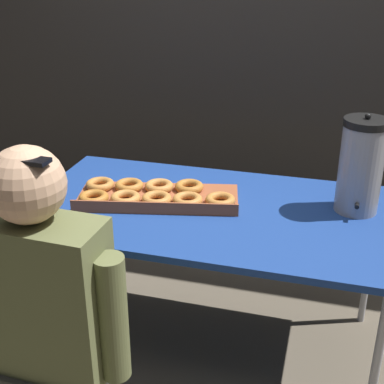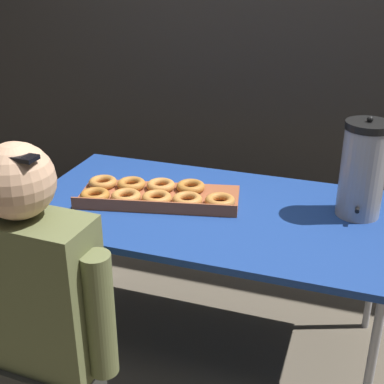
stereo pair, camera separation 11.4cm
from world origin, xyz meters
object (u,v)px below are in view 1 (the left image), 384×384
Objects in this scene: person_seated at (47,331)px; coffee_urn at (361,166)px; donut_box at (154,195)px; cell_phone at (32,218)px.

coffee_urn is at bearing -134.30° from person_seated.
donut_box is 4.98× the size of cell_phone.
person_seated is (-0.92, -0.87, -0.33)m from coffee_urn.
coffee_urn is 1.30m from person_seated.
donut_box is 0.84m from coffee_urn.
person_seated is at bearing -60.47° from cell_phone.
coffee_urn is (0.82, 0.13, 0.17)m from donut_box.
cell_phone is at bearing -155.46° from donut_box.
cell_phone is 0.12× the size of person_seated.
cell_phone is at bearing -160.66° from coffee_urn.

